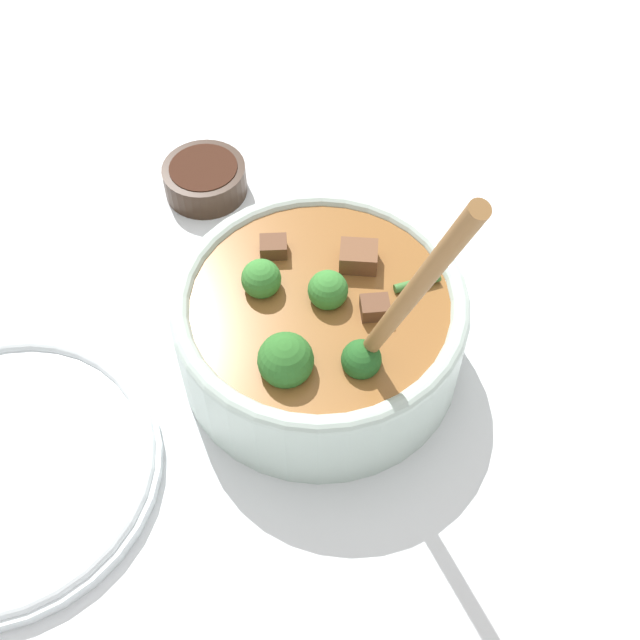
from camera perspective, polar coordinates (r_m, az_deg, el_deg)
ground_plane at (r=0.68m, az=0.00°, el=-2.71°), size 4.00×4.00×0.00m
stew_bowl at (r=0.64m, az=0.01°, el=-0.35°), size 0.25×0.23×0.30m
condiment_bowl at (r=0.80m, az=-8.19°, el=9.98°), size 0.08×0.08×0.03m
empty_plate at (r=0.67m, az=-21.69°, el=-9.76°), size 0.24×0.24×0.02m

